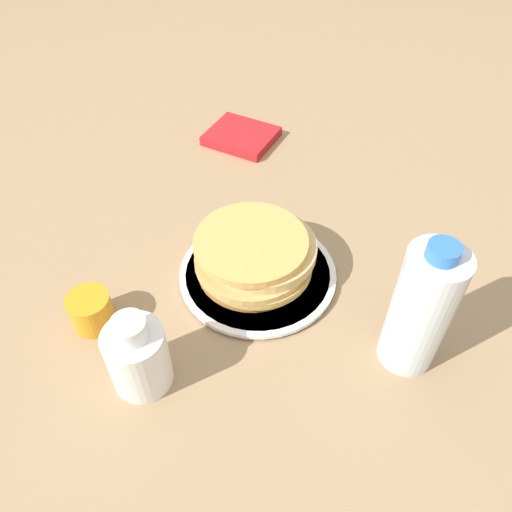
{
  "coord_description": "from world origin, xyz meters",
  "views": [
    {
      "loc": [
        0.27,
        -0.46,
        0.62
      ],
      "look_at": [
        -0.0,
        0.01,
        0.05
      ],
      "focal_mm": 35.0,
      "sensor_mm": 36.0,
      "label": 1
    }
  ],
  "objects": [
    {
      "name": "plate",
      "position": [
        -0.0,
        0.01,
        0.01
      ],
      "size": [
        0.26,
        0.26,
        0.01
      ],
      "color": "white",
      "rests_on": "ground_plane"
    },
    {
      "name": "ground_plane",
      "position": [
        0.0,
        0.0,
        0.0
      ],
      "size": [
        4.0,
        4.0,
        0.0
      ],
      "primitive_type": "plane",
      "color": "#9E7F5B"
    },
    {
      "name": "cream_jug",
      "position": [
        -0.04,
        -0.23,
        0.06
      ],
      "size": [
        0.08,
        0.08,
        0.13
      ],
      "color": "white",
      "rests_on": "ground_plane"
    },
    {
      "name": "napkin",
      "position": [
        -0.23,
        0.34,
        0.01
      ],
      "size": [
        0.14,
        0.13,
        0.02
      ],
      "color": "red",
      "rests_on": "ground_plane"
    },
    {
      "name": "juice_glass",
      "position": [
        -0.17,
        -0.19,
        0.03
      ],
      "size": [
        0.06,
        0.06,
        0.06
      ],
      "color": "orange",
      "rests_on": "ground_plane"
    },
    {
      "name": "water_bottle_near",
      "position": [
        0.26,
        -0.01,
        0.1
      ],
      "size": [
        0.08,
        0.08,
        0.22
      ],
      "color": "silver",
      "rests_on": "ground_plane"
    },
    {
      "name": "pancake_stack",
      "position": [
        -0.01,
        0.01,
        0.05
      ],
      "size": [
        0.19,
        0.19,
        0.07
      ],
      "color": "#B97A38",
      "rests_on": "plate"
    }
  ]
}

